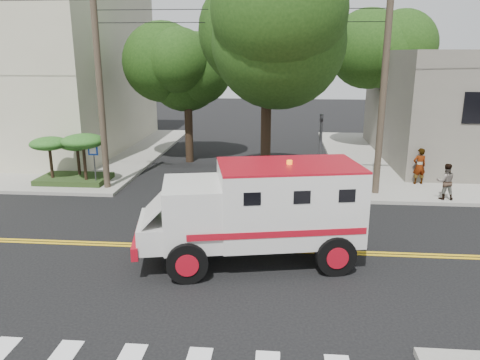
# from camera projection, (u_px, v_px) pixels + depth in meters

# --- Properties ---
(ground) EXTENTS (100.00, 100.00, 0.00)m
(ground) POSITION_uv_depth(u_px,v_px,m) (210.00, 248.00, 14.91)
(ground) COLOR black
(ground) RESTS_ON ground
(sidewalk_ne) EXTENTS (17.00, 17.00, 0.15)m
(sidewalk_ne) POSITION_uv_depth(u_px,v_px,m) (479.00, 160.00, 26.71)
(sidewalk_ne) COLOR gray
(sidewalk_ne) RESTS_ON ground
(sidewalk_nw) EXTENTS (17.00, 17.00, 0.15)m
(sidewalk_nw) POSITION_uv_depth(u_px,v_px,m) (28.00, 152.00, 29.02)
(sidewalk_nw) COLOR gray
(sidewalk_nw) RESTS_ON ground
(building_left) EXTENTS (16.00, 14.00, 10.00)m
(building_left) POSITION_uv_depth(u_px,v_px,m) (0.00, 67.00, 29.29)
(building_left) COLOR #B2AC92
(building_left) RESTS_ON sidewalk_nw
(utility_pole_left) EXTENTS (0.28, 0.28, 9.00)m
(utility_pole_left) POSITION_uv_depth(u_px,v_px,m) (100.00, 89.00, 19.97)
(utility_pole_left) COLOR #382D23
(utility_pole_left) RESTS_ON ground
(utility_pole_right) EXTENTS (0.28, 0.28, 9.00)m
(utility_pole_right) POSITION_uv_depth(u_px,v_px,m) (383.00, 91.00, 19.15)
(utility_pole_right) COLOR #382D23
(utility_pole_right) RESTS_ON ground
(tree_main) EXTENTS (6.08, 5.70, 9.85)m
(tree_main) POSITION_uv_depth(u_px,v_px,m) (278.00, 22.00, 18.81)
(tree_main) COLOR black
(tree_main) RESTS_ON ground
(tree_left) EXTENTS (4.48, 4.20, 7.70)m
(tree_left) POSITION_uv_depth(u_px,v_px,m) (192.00, 58.00, 24.96)
(tree_left) COLOR black
(tree_left) RESTS_ON ground
(tree_right) EXTENTS (4.80, 4.50, 8.20)m
(tree_right) POSITION_uv_depth(u_px,v_px,m) (396.00, 51.00, 27.70)
(tree_right) COLOR black
(tree_right) RESTS_ON ground
(traffic_signal) EXTENTS (0.15, 0.18, 3.60)m
(traffic_signal) POSITION_uv_depth(u_px,v_px,m) (320.00, 147.00, 19.38)
(traffic_signal) COLOR #3F3F42
(traffic_signal) RESTS_ON ground
(accessibility_sign) EXTENTS (0.45, 0.10, 2.02)m
(accessibility_sign) POSITION_uv_depth(u_px,v_px,m) (94.00, 160.00, 21.01)
(accessibility_sign) COLOR #3F3F42
(accessibility_sign) RESTS_ON ground
(palm_planter) EXTENTS (3.52, 2.63, 2.36)m
(palm_planter) POSITION_uv_depth(u_px,v_px,m) (71.00, 151.00, 21.48)
(palm_planter) COLOR #1E3314
(palm_planter) RESTS_ON sidewalk_nw
(armored_truck) EXTENTS (6.79, 3.62, 2.94)m
(armored_truck) POSITION_uv_depth(u_px,v_px,m) (260.00, 207.00, 13.59)
(armored_truck) COLOR silver
(armored_truck) RESTS_ON ground
(pedestrian_a) EXTENTS (0.68, 0.51, 1.68)m
(pedestrian_a) POSITION_uv_depth(u_px,v_px,m) (419.00, 166.00, 21.42)
(pedestrian_a) COLOR gray
(pedestrian_a) RESTS_ON sidewalk_ne
(pedestrian_b) EXTENTS (0.76, 0.61, 1.51)m
(pedestrian_b) POSITION_uv_depth(u_px,v_px,m) (446.00, 181.00, 19.20)
(pedestrian_b) COLOR gray
(pedestrian_b) RESTS_ON sidewalk_ne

